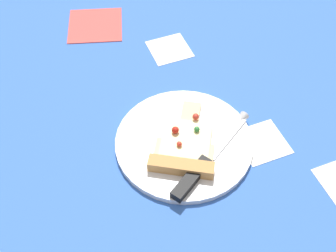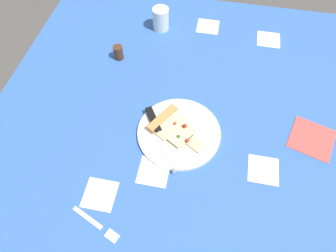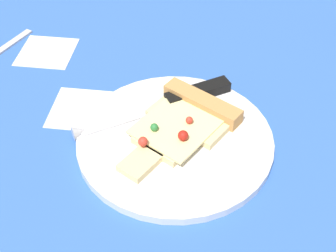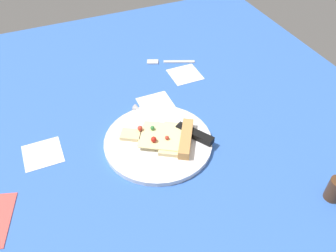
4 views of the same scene
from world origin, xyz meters
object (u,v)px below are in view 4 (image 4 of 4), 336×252
object	(u,v)px
plate	(157,141)
fork	(168,61)
pizza_slice	(168,138)
knife	(179,127)
pepper_shaker	(335,189)

from	to	relation	value
plate	fork	xyz separation A→B (cm)	(16.47, 31.99, -0.22)
pizza_slice	fork	xyz separation A→B (cm)	(14.30, 33.31, -1.64)
plate	knife	world-z (taller)	knife
plate	fork	bearing A→B (deg)	62.76
pepper_shaker	fork	size ratio (longest dim) A/B	0.37
pizza_slice	knife	bearing A→B (deg)	-28.77
pizza_slice	knife	size ratio (longest dim) A/B	0.88
plate	pepper_shaker	distance (cm)	41.09
plate	knife	bearing A→B (deg)	10.01
pizza_slice	pepper_shaker	size ratio (longest dim) A/B	3.44
pizza_slice	fork	bearing A→B (deg)	7.74
plate	pepper_shaker	size ratio (longest dim) A/B	4.82
plate	pepper_shaker	xyz separation A→B (cm)	(28.24, -29.77, 2.14)
fork	plate	bearing A→B (deg)	175.45
knife	pepper_shaker	size ratio (longest dim) A/B	3.89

